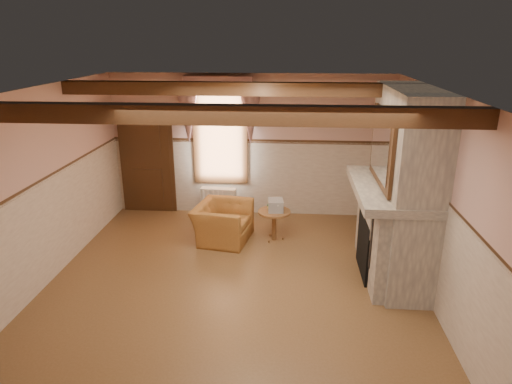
# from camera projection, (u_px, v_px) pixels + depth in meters

# --- Properties ---
(floor) EXTENTS (5.50, 6.00, 0.01)m
(floor) POSITION_uv_depth(u_px,v_px,m) (233.00, 287.00, 6.62)
(floor) COLOR brown
(floor) RESTS_ON ground
(ceiling) EXTENTS (5.50, 6.00, 0.01)m
(ceiling) POSITION_uv_depth(u_px,v_px,m) (230.00, 91.00, 5.72)
(ceiling) COLOR silver
(ceiling) RESTS_ON wall_back
(wall_back) EXTENTS (5.50, 0.02, 2.80)m
(wall_back) POSITION_uv_depth(u_px,v_px,m) (251.00, 146.00, 9.00)
(wall_back) COLOR tan
(wall_back) RESTS_ON floor
(wall_front) EXTENTS (5.50, 0.02, 2.80)m
(wall_front) POSITION_uv_depth(u_px,v_px,m) (179.00, 332.00, 3.34)
(wall_front) COLOR tan
(wall_front) RESTS_ON floor
(wall_left) EXTENTS (0.02, 6.00, 2.80)m
(wall_left) POSITION_uv_depth(u_px,v_px,m) (36.00, 191.00, 6.37)
(wall_left) COLOR tan
(wall_left) RESTS_ON floor
(wall_right) EXTENTS (0.02, 6.00, 2.80)m
(wall_right) POSITION_uv_depth(u_px,v_px,m) (440.00, 202.00, 5.97)
(wall_right) COLOR tan
(wall_right) RESTS_ON floor
(wainscot) EXTENTS (5.50, 6.00, 1.50)m
(wainscot) POSITION_uv_depth(u_px,v_px,m) (232.00, 240.00, 6.38)
(wainscot) COLOR beige
(wainscot) RESTS_ON floor
(chair_rail) EXTENTS (5.50, 6.00, 0.08)m
(chair_rail) POSITION_uv_depth(u_px,v_px,m) (231.00, 189.00, 6.14)
(chair_rail) COLOR black
(chair_rail) RESTS_ON wainscot
(firebox) EXTENTS (0.20, 0.95, 0.90)m
(firebox) POSITION_uv_depth(u_px,v_px,m) (369.00, 246.00, 6.90)
(firebox) COLOR black
(firebox) RESTS_ON floor
(armchair) EXTENTS (1.05, 1.16, 0.66)m
(armchair) POSITION_uv_depth(u_px,v_px,m) (223.00, 222.00, 8.07)
(armchair) COLOR #9E662D
(armchair) RESTS_ON floor
(side_table) EXTENTS (0.74, 0.74, 0.55)m
(side_table) POSITION_uv_depth(u_px,v_px,m) (274.00, 225.00, 8.08)
(side_table) COLOR brown
(side_table) RESTS_ON floor
(book_stack) EXTENTS (0.29, 0.34, 0.20)m
(book_stack) POSITION_uv_depth(u_px,v_px,m) (276.00, 205.00, 7.98)
(book_stack) COLOR #B7AD8C
(book_stack) RESTS_ON side_table
(radiator) EXTENTS (0.71, 0.23, 0.60)m
(radiator) POSITION_uv_depth(u_px,v_px,m) (219.00, 202.00, 9.12)
(radiator) COLOR silver
(radiator) RESTS_ON floor
(bowl) EXTENTS (0.34, 0.34, 0.08)m
(bowl) POSITION_uv_depth(u_px,v_px,m) (388.00, 177.00, 6.79)
(bowl) COLOR brown
(bowl) RESTS_ON mantel
(mantel_clock) EXTENTS (0.14, 0.24, 0.20)m
(mantel_clock) POSITION_uv_depth(u_px,v_px,m) (382.00, 165.00, 7.23)
(mantel_clock) COLOR black
(mantel_clock) RESTS_ON mantel
(oil_lamp) EXTENTS (0.11, 0.11, 0.28)m
(oil_lamp) POSITION_uv_depth(u_px,v_px,m) (383.00, 163.00, 7.18)
(oil_lamp) COLOR gold
(oil_lamp) RESTS_ON mantel
(candle_red) EXTENTS (0.06, 0.06, 0.16)m
(candle_red) POSITION_uv_depth(u_px,v_px,m) (405.00, 199.00, 5.78)
(candle_red) COLOR #A11613
(candle_red) RESTS_ON mantel
(jar_yellow) EXTENTS (0.06, 0.06, 0.12)m
(jar_yellow) POSITION_uv_depth(u_px,v_px,m) (401.00, 195.00, 5.97)
(jar_yellow) COLOR yellow
(jar_yellow) RESTS_ON mantel
(fireplace) EXTENTS (0.85, 2.00, 2.80)m
(fireplace) POSITION_uv_depth(u_px,v_px,m) (404.00, 187.00, 6.56)
(fireplace) COLOR gray
(fireplace) RESTS_ON floor
(mantel) EXTENTS (1.05, 2.05, 0.12)m
(mantel) POSITION_uv_depth(u_px,v_px,m) (391.00, 189.00, 6.59)
(mantel) COLOR gray
(mantel) RESTS_ON fireplace
(overmantel_mirror) EXTENTS (0.06, 1.44, 1.04)m
(overmantel_mirror) POSITION_uv_depth(u_px,v_px,m) (382.00, 148.00, 6.40)
(overmantel_mirror) COLOR silver
(overmantel_mirror) RESTS_ON fireplace
(door) EXTENTS (1.10, 0.10, 2.10)m
(door) POSITION_uv_depth(u_px,v_px,m) (147.00, 162.00, 9.21)
(door) COLOR black
(door) RESTS_ON floor
(window) EXTENTS (1.06, 0.08, 2.02)m
(window) POSITION_uv_depth(u_px,v_px,m) (220.00, 133.00, 8.94)
(window) COLOR white
(window) RESTS_ON wall_back
(window_drapes) EXTENTS (1.30, 0.14, 1.40)m
(window_drapes) POSITION_uv_depth(u_px,v_px,m) (219.00, 103.00, 8.66)
(window_drapes) COLOR gray
(window_drapes) RESTS_ON wall_back
(ceiling_beam_front) EXTENTS (5.50, 0.18, 0.20)m
(ceiling_beam_front) POSITION_uv_depth(u_px,v_px,m) (214.00, 115.00, 4.62)
(ceiling_beam_front) COLOR black
(ceiling_beam_front) RESTS_ON ceiling
(ceiling_beam_back) EXTENTS (5.50, 0.18, 0.20)m
(ceiling_beam_back) POSITION_uv_depth(u_px,v_px,m) (240.00, 89.00, 6.88)
(ceiling_beam_back) COLOR black
(ceiling_beam_back) RESTS_ON ceiling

